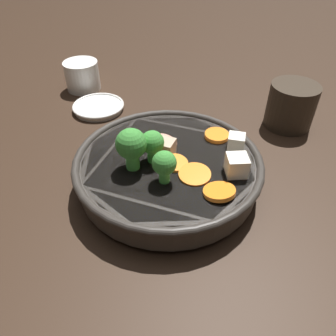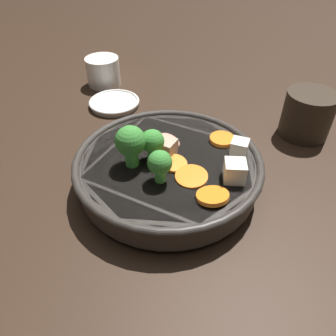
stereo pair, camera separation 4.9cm
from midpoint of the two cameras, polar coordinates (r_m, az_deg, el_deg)
ground_plane at (r=0.51m, az=-2.74°, el=-2.91°), size 3.00×3.00×0.00m
stirfry_bowl at (r=0.49m, az=-2.88°, el=0.09°), size 0.28×0.28×0.11m
side_saucer at (r=0.71m, az=-13.99°, el=10.25°), size 0.11×0.11×0.01m
tea_cup at (r=0.80m, az=-16.50°, el=15.18°), size 0.08×0.08×0.06m
dark_mug at (r=0.66m, az=18.72°, el=10.23°), size 0.11×0.09×0.08m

